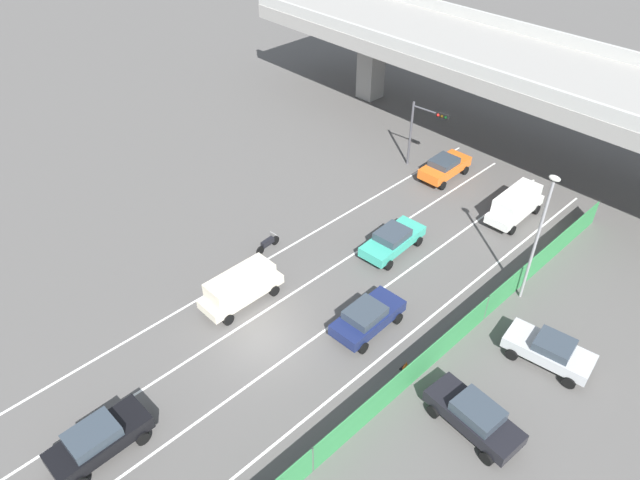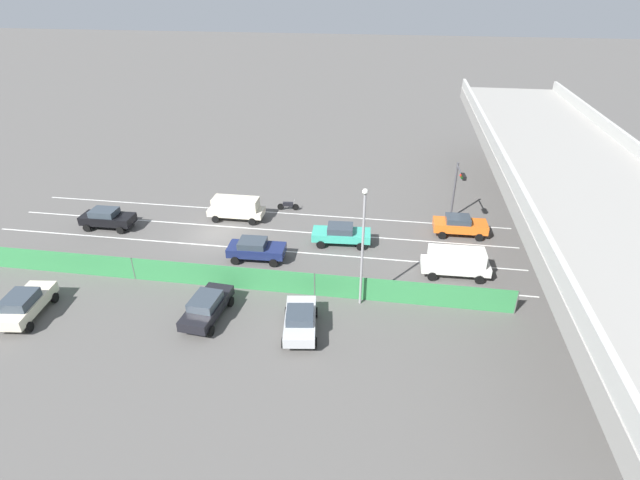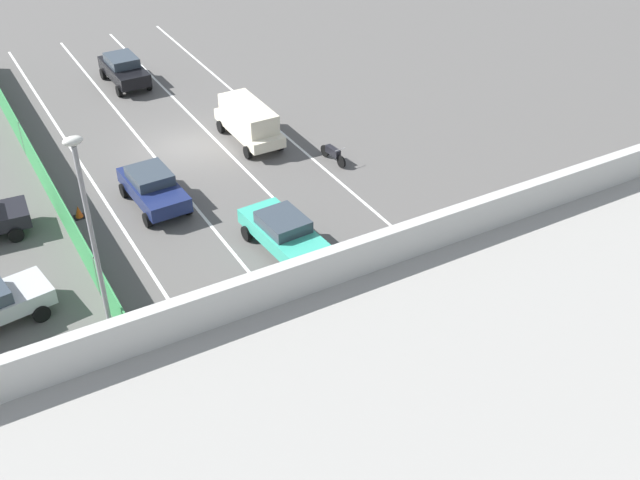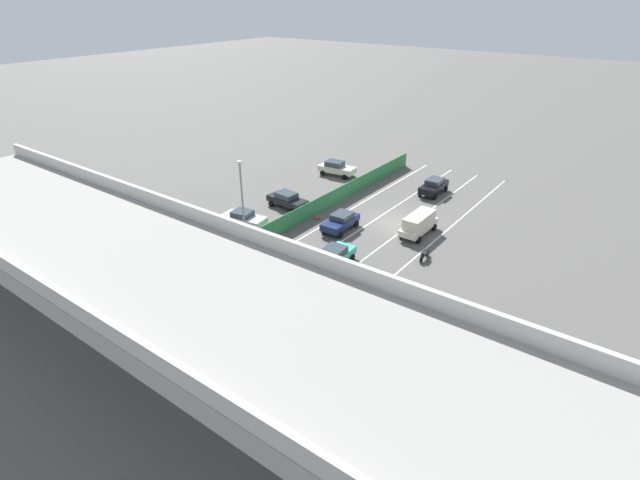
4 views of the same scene
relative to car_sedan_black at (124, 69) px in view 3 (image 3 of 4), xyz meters
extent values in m
plane|color=#565451|center=(-0.06, 9.17, -0.94)|extent=(300.00, 300.00, 0.00)
cube|color=silver|center=(-5.07, 12.41, -0.93)|extent=(0.14, 42.49, 0.01)
cube|color=silver|center=(-1.73, 12.41, -0.93)|extent=(0.14, 42.49, 0.01)
cube|color=silver|center=(1.61, 12.41, -0.93)|extent=(0.14, 42.49, 0.01)
cube|color=silver|center=(4.95, 12.41, -0.93)|extent=(0.14, 42.49, 0.01)
cube|color=gray|center=(-0.06, 35.66, 5.93)|extent=(51.82, 10.30, 1.12)
cube|color=#B2B2AD|center=(-0.06, 30.71, 6.94)|extent=(51.82, 0.30, 0.90)
cube|color=#338447|center=(7.03, 12.41, -0.09)|extent=(0.06, 38.49, 1.70)
cylinder|color=#4C514C|center=(7.03, 6.00, -0.09)|extent=(0.10, 0.10, 1.70)
cylinder|color=#4C514C|center=(7.03, 18.83, -0.09)|extent=(0.10, 0.10, 1.70)
cube|color=black|center=(0.00, 0.04, -0.11)|extent=(1.85, 4.38, 0.70)
cube|color=#333D47|center=(0.00, -0.15, 0.49)|extent=(1.60, 2.13, 0.51)
cylinder|color=black|center=(-0.91, 1.50, -0.62)|extent=(0.23, 0.64, 0.64)
cylinder|color=black|center=(0.85, 1.54, -0.62)|extent=(0.23, 0.64, 0.64)
cylinder|color=black|center=(-0.86, -1.45, -0.62)|extent=(0.23, 0.64, 0.64)
cylinder|color=black|center=(0.91, -1.41, -0.62)|extent=(0.23, 0.64, 0.64)
cube|color=teal|center=(-0.30, 19.74, -0.15)|extent=(2.10, 4.68, 0.62)
cube|color=#333D47|center=(-0.29, 19.65, 0.41)|extent=(1.72, 2.07, 0.50)
cylinder|color=black|center=(-1.30, 21.24, -0.62)|extent=(0.26, 0.65, 0.64)
cylinder|color=black|center=(0.51, 21.35, -0.62)|extent=(0.26, 0.65, 0.64)
cylinder|color=black|center=(-1.10, 18.13, -0.62)|extent=(0.26, 0.65, 0.64)
cylinder|color=black|center=(0.71, 18.24, -0.62)|extent=(0.26, 0.65, 0.64)
cube|color=orange|center=(-3.29, 29.15, -0.11)|extent=(1.92, 4.33, 0.70)
cube|color=#333D47|center=(-3.28, 28.92, 0.47)|extent=(1.64, 1.97, 0.45)
cylinder|color=black|center=(-4.23, 30.58, -0.62)|extent=(0.24, 0.65, 0.64)
cylinder|color=black|center=(-2.43, 30.63, -0.62)|extent=(0.24, 0.65, 0.64)
cylinder|color=black|center=(-4.15, 27.67, -0.62)|extent=(0.24, 0.65, 0.64)
cylinder|color=black|center=(-2.35, 27.72, -0.62)|extent=(0.24, 0.65, 0.64)
cube|color=navy|center=(3.08, 13.77, -0.13)|extent=(2.01, 4.30, 0.65)
cube|color=#333D47|center=(3.09, 13.49, 0.43)|extent=(1.70, 2.05, 0.48)
cylinder|color=black|center=(2.10, 15.17, -0.62)|extent=(0.24, 0.65, 0.64)
cylinder|color=black|center=(3.94, 15.25, -0.62)|extent=(0.24, 0.65, 0.64)
cylinder|color=black|center=(2.21, 12.30, -0.62)|extent=(0.24, 0.65, 0.64)
cylinder|color=black|center=(4.06, 12.37, -0.62)|extent=(0.24, 0.65, 0.64)
cube|color=beige|center=(-3.22, 10.22, -0.18)|extent=(1.77, 4.80, 0.55)
cube|color=beige|center=(-3.22, 10.22, 0.58)|extent=(1.55, 3.93, 0.97)
cylinder|color=black|center=(-4.10, 11.85, -0.62)|extent=(0.22, 0.64, 0.64)
cylinder|color=black|center=(-2.35, 11.85, -0.62)|extent=(0.22, 0.64, 0.64)
cylinder|color=black|center=(-4.09, 8.59, -0.62)|extent=(0.22, 0.64, 0.64)
cylinder|color=black|center=(-2.34, 8.60, -0.62)|extent=(0.22, 0.64, 0.64)
cube|color=silver|center=(3.08, 28.23, -0.17)|extent=(1.85, 4.79, 0.59)
cube|color=silver|center=(3.08, 28.23, 0.63)|extent=(1.62, 3.93, 1.00)
cylinder|color=black|center=(2.17, 29.82, -0.62)|extent=(0.24, 0.65, 0.64)
cylinder|color=black|center=(3.89, 29.87, -0.62)|extent=(0.24, 0.65, 0.64)
cylinder|color=black|center=(2.26, 26.60, -0.62)|extent=(0.24, 0.65, 0.64)
cylinder|color=black|center=(3.98, 26.65, -0.62)|extent=(0.24, 0.65, 0.64)
cylinder|color=black|center=(-5.85, 14.92, -0.64)|extent=(0.16, 0.61, 0.60)
cylinder|color=black|center=(-5.73, 13.57, -0.64)|extent=(0.16, 0.61, 0.60)
cube|color=black|center=(-5.79, 14.25, -0.36)|extent=(0.37, 0.94, 0.36)
cylinder|color=#B2B2B2|center=(-5.84, 14.81, -0.02)|extent=(0.60, 0.09, 0.03)
cylinder|color=black|center=(8.88, 11.88, -0.62)|extent=(0.66, 0.27, 0.64)
cylinder|color=black|center=(9.02, 13.64, -0.62)|extent=(0.66, 0.27, 0.64)
cylinder|color=black|center=(9.55, 17.48, -0.62)|extent=(0.67, 0.31, 0.64)
cylinder|color=black|center=(9.29, 19.27, -0.62)|extent=(0.67, 0.31, 0.64)
cylinder|color=#47474C|center=(-6.39, 28.71, 1.62)|extent=(0.18, 0.18, 5.12)
cylinder|color=#47474C|center=(-5.04, 28.84, 3.88)|extent=(2.71, 0.38, 0.12)
cube|color=black|center=(-3.96, 28.95, 3.88)|extent=(0.98, 0.37, 0.32)
sphere|color=red|center=(-4.24, 28.76, 3.88)|extent=(0.20, 0.20, 0.20)
sphere|color=#3B2806|center=(-3.94, 28.79, 3.88)|extent=(0.20, 0.20, 0.20)
sphere|color=black|center=(-3.64, 28.82, 3.88)|extent=(0.20, 0.20, 0.20)
cylinder|color=gray|center=(7.46, 21.89, 2.93)|extent=(0.16, 0.16, 7.73)
ellipsoid|color=silver|center=(7.46, 21.89, 6.97)|extent=(0.60, 0.36, 0.28)
cone|color=orange|center=(6.30, 13.08, -0.65)|extent=(0.36, 0.36, 0.57)
cube|color=black|center=(6.30, 13.08, -0.92)|extent=(0.47, 0.47, 0.03)
camera|label=1|loc=(16.79, -2.97, 22.03)|focal=32.49mm
camera|label=2|loc=(33.56, 23.32, 18.06)|focal=27.43mm
camera|label=3|loc=(11.01, 42.41, 17.03)|focal=42.85mm
camera|label=4|loc=(-20.29, 48.58, 19.33)|focal=27.70mm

